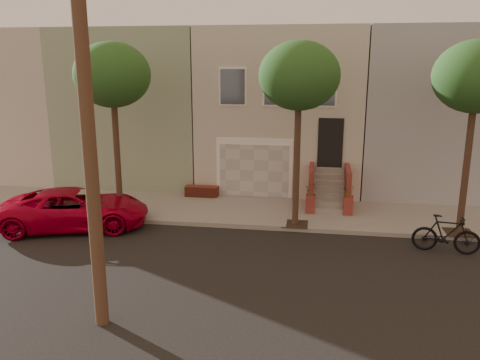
# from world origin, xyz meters

# --- Properties ---
(ground) EXTENTS (90.00, 90.00, 0.00)m
(ground) POSITION_xyz_m (0.00, 0.00, 0.00)
(ground) COLOR black
(ground) RESTS_ON ground
(sidewalk) EXTENTS (40.00, 3.70, 0.15)m
(sidewalk) POSITION_xyz_m (0.00, 5.35, 0.07)
(sidewalk) COLOR gray
(sidewalk) RESTS_ON ground
(house_row) EXTENTS (33.10, 11.70, 7.00)m
(house_row) POSITION_xyz_m (0.00, 11.19, 3.64)
(house_row) COLOR #BBB2A0
(house_row) RESTS_ON sidewalk
(tree_left) EXTENTS (2.70, 2.57, 6.30)m
(tree_left) POSITION_xyz_m (-5.50, 3.90, 5.26)
(tree_left) COLOR #2D2116
(tree_left) RESTS_ON sidewalk
(tree_mid) EXTENTS (2.70, 2.57, 6.30)m
(tree_mid) POSITION_xyz_m (1.00, 3.90, 5.26)
(tree_mid) COLOR #2D2116
(tree_mid) RESTS_ON sidewalk
(tree_right) EXTENTS (2.70, 2.57, 6.30)m
(tree_right) POSITION_xyz_m (6.50, 3.90, 5.26)
(tree_right) COLOR #2D2116
(tree_right) RESTS_ON sidewalk
(pickup_truck) EXTENTS (5.53, 3.68, 1.41)m
(pickup_truck) POSITION_xyz_m (-6.69, 2.72, 0.70)
(pickup_truck) COLOR #B70021
(pickup_truck) RESTS_ON ground
(motorcycle) EXTENTS (2.05, 0.83, 1.20)m
(motorcycle) POSITION_xyz_m (5.69, 2.39, 0.60)
(motorcycle) COLOR black
(motorcycle) RESTS_ON ground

